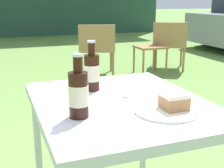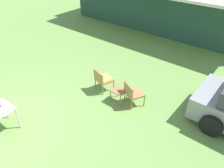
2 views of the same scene
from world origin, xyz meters
name	(u,v)px [view 1 (image 1 of 2)]	position (x,y,z in m)	size (l,w,h in m)	color
wicker_chair_cushioned	(97,45)	(0.94, 3.27, 0.47)	(0.65, 0.64, 0.79)	#9E7547
wicker_chair_plain	(169,42)	(2.18, 3.25, 0.46)	(0.71, 0.70, 0.79)	#9E7547
garden_side_table	(150,50)	(1.76, 3.10, 0.37)	(0.45, 0.39, 0.44)	#996B42
patio_table	(120,116)	(0.00, 0.00, 0.64)	(0.72, 0.88, 0.72)	silver
cake_on_plate	(170,106)	(0.13, -0.20, 0.74)	(0.25, 0.25, 0.08)	white
cola_bottle_near	(92,71)	(-0.07, 0.20, 0.81)	(0.08, 0.08, 0.24)	black
cola_bottle_far	(78,93)	(-0.22, -0.13, 0.81)	(0.08, 0.08, 0.24)	black
fork	(155,113)	(0.07, -0.19, 0.72)	(0.17, 0.06, 0.01)	silver
loose_bottle_cap	(126,96)	(0.04, 0.03, 0.72)	(0.03, 0.03, 0.01)	silver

